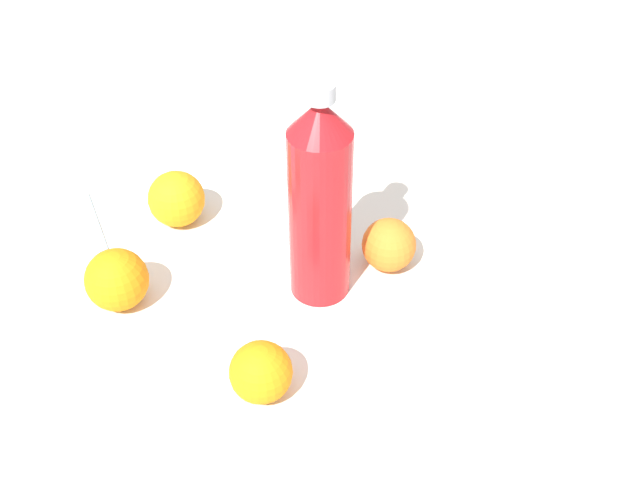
{
  "coord_description": "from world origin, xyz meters",
  "views": [
    {
      "loc": [
        0.52,
        0.5,
        0.72
      ],
      "look_at": [
        0.01,
        -0.02,
        0.08
      ],
      "focal_mm": 44.1,
      "sensor_mm": 36.0,
      "label": 1
    }
  ],
  "objects": [
    {
      "name": "orange_0",
      "position": [
        0.21,
        -0.18,
        0.04
      ],
      "size": [
        0.08,
        0.08,
        0.08
      ],
      "primitive_type": "sphere",
      "color": "orange",
      "rests_on": "ground_plane"
    },
    {
      "name": "water_bottle",
      "position": [
        0.01,
        -0.02,
        0.14
      ],
      "size": [
        0.08,
        0.08,
        0.3
      ],
      "rotation": [
        0.0,
        0.0,
        3.57
      ],
      "color": "red",
      "rests_on": "ground_plane"
    },
    {
      "name": "folded_napkin",
      "position": [
        0.22,
        -0.37,
        0.0
      ],
      "size": [
        0.19,
        0.18,
        0.01
      ],
      "primitive_type": "cube",
      "rotation": [
        0.0,
        0.0,
        -0.36
      ],
      "color": "#99BFD8",
      "rests_on": "ground_plane"
    },
    {
      "name": "orange_3",
      "position": [
        0.18,
        0.05,
        0.04
      ],
      "size": [
        0.07,
        0.07,
        0.07
      ],
      "primitive_type": "sphere",
      "color": "orange",
      "rests_on": "ground_plane"
    },
    {
      "name": "orange_1",
      "position": [
        -0.19,
        -0.24,
        0.03
      ],
      "size": [
        0.07,
        0.07,
        0.07
      ],
      "primitive_type": "sphere",
      "color": "orange",
      "rests_on": "ground_plane"
    },
    {
      "name": "orange_4",
      "position": [
        0.06,
        -0.26,
        0.04
      ],
      "size": [
        0.08,
        0.08,
        0.08
      ],
      "primitive_type": "sphere",
      "color": "orange",
      "rests_on": "ground_plane"
    },
    {
      "name": "orange_2",
      "position": [
        -0.08,
        0.01,
        0.04
      ],
      "size": [
        0.07,
        0.07,
        0.07
      ],
      "primitive_type": "sphere",
      "color": "orange",
      "rests_on": "ground_plane"
    },
    {
      "name": "ground_plane",
      "position": [
        0.0,
        0.0,
        0.0
      ],
      "size": [
        2.4,
        2.4,
        0.0
      ],
      "primitive_type": "plane",
      "color": "silver"
    }
  ]
}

